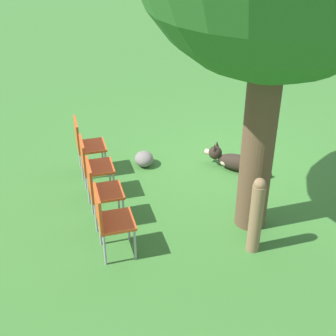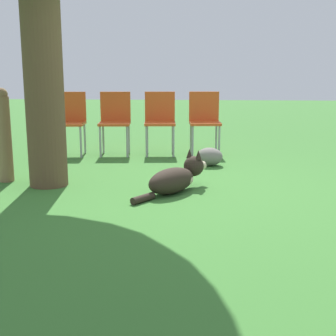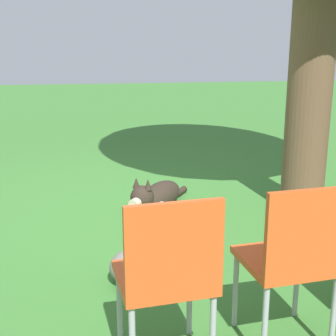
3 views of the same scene
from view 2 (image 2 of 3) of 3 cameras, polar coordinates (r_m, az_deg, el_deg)
ground_plane at (r=4.86m, az=-1.24°, el=-2.61°), size 30.00×30.00×0.00m
dog at (r=4.73m, az=1.04°, el=-1.23°), size 0.94×0.72×0.40m
fence_post at (r=5.42m, az=-19.39°, el=3.85°), size 0.16×0.16×1.03m
red_chair_0 at (r=6.89m, az=4.47°, el=6.13°), size 0.46×0.48×0.91m
red_chair_1 at (r=6.84m, az=-0.99°, el=6.13°), size 0.46×0.48×0.91m
red_chair_2 at (r=6.86m, az=-6.48°, el=6.07°), size 0.46×0.48×0.91m
red_chair_3 at (r=6.95m, az=-11.88°, el=5.96°), size 0.46×0.48×0.91m
garden_rock at (r=6.06m, az=5.08°, el=1.39°), size 0.30×0.34×0.23m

